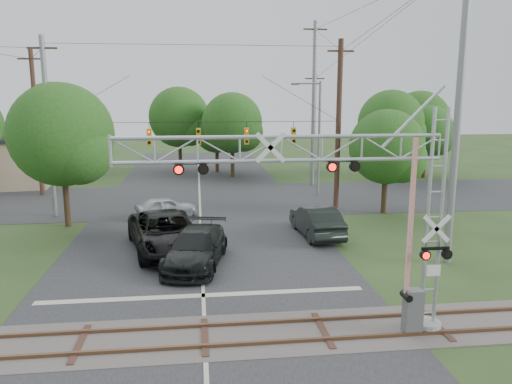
{
  "coord_description": "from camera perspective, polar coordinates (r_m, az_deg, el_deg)",
  "views": [
    {
      "loc": [
        -0.12,
        -13.31,
        7.94
      ],
      "look_at": [
        2.36,
        7.5,
        3.79
      ],
      "focal_mm": 35.0,
      "sensor_mm": 36.0,
      "label": 1
    }
  ],
  "objects": [
    {
      "name": "road_cross",
      "position": [
        38.14,
        -6.45,
        -0.87
      ],
      "size": [
        90.0,
        12.0,
        0.02
      ],
      "primitive_type": "cube",
      "color": "#272729",
      "rests_on": "ground"
    },
    {
      "name": "traffic_signal_span",
      "position": [
        33.41,
        -4.99,
        7.24
      ],
      "size": [
        19.34,
        0.36,
        11.5
      ],
      "color": "gray",
      "rests_on": "ground"
    },
    {
      "name": "road_main",
      "position": [
        24.62,
        -6.19,
        -7.65
      ],
      "size": [
        14.0,
        90.0,
        0.02
      ],
      "primitive_type": "cube",
      "color": "#272729",
      "rests_on": "ground"
    },
    {
      "name": "pickup_black",
      "position": [
        25.85,
        -10.24,
        -4.59
      ],
      "size": [
        4.76,
        7.62,
        1.96
      ],
      "primitive_type": "imported",
      "rotation": [
        0.0,
        0.0,
        0.23
      ],
      "color": "black",
      "rests_on": "ground"
    },
    {
      "name": "suv_dark",
      "position": [
        28.42,
        6.91,
        -3.29
      ],
      "size": [
        2.2,
        5.37,
        1.73
      ],
      "primitive_type": "imported",
      "rotation": [
        0.0,
        0.0,
        3.21
      ],
      "color": "black",
      "rests_on": "ground"
    },
    {
      "name": "streetlight",
      "position": [
        39.34,
        6.99,
        6.78
      ],
      "size": [
        2.37,
        0.25,
        8.88
      ],
      "color": "gray",
      "rests_on": "ground"
    },
    {
      "name": "railroad_track",
      "position": [
        17.23,
        -5.86,
        -16.17
      ],
      "size": [
        90.0,
        3.2,
        0.17
      ],
      "color": "#4F4845",
      "rests_on": "ground"
    },
    {
      "name": "treeline",
      "position": [
        44.86,
        -6.56,
        7.67
      ],
      "size": [
        48.83,
        27.32,
        9.07
      ],
      "color": "#362718",
      "rests_on": "ground"
    },
    {
      "name": "utility_poles",
      "position": [
        35.27,
        -2.21,
        8.45
      ],
      "size": [
        26.2,
        29.12,
        14.33
      ],
      "color": "#3F271D",
      "rests_on": "ground"
    },
    {
      "name": "ground",
      "position": [
        15.5,
        -5.72,
        -19.67
      ],
      "size": [
        160.0,
        160.0,
        0.0
      ],
      "primitive_type": "plane",
      "color": "#2A431F",
      "rests_on": "ground"
    },
    {
      "name": "crossing_gantry",
      "position": [
        15.95,
        9.74,
        -0.92
      ],
      "size": [
        10.74,
        0.96,
        7.53
      ],
      "color": "gray",
      "rests_on": "ground"
    },
    {
      "name": "car_dark",
      "position": [
        23.63,
        -6.87,
        -6.35
      ],
      "size": [
        3.52,
        6.19,
        1.69
      ],
      "primitive_type": "imported",
      "rotation": [
        0.0,
        0.0,
        -0.21
      ],
      "color": "black",
      "rests_on": "ground"
    },
    {
      "name": "sedan_silver",
      "position": [
        32.94,
        -10.28,
        -1.71
      ],
      "size": [
        4.31,
        2.84,
        1.36
      ],
      "primitive_type": "imported",
      "rotation": [
        0.0,
        0.0,
        1.91
      ],
      "color": "#B2B5BA",
      "rests_on": "ground"
    }
  ]
}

